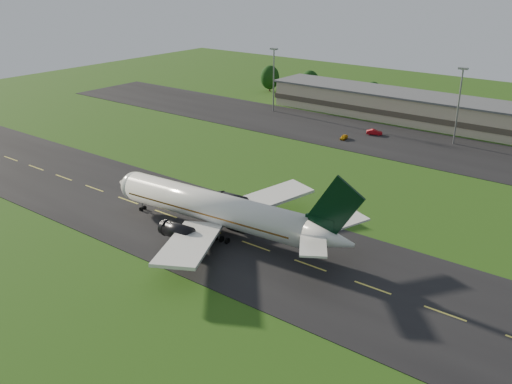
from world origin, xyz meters
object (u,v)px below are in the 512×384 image
Objects in this scene: light_mast_west at (274,72)px; light_mast_centre at (459,97)px; service_vehicle_a at (344,137)px; service_vehicle_b at (374,132)px; terminal at (480,118)px; airliner at (217,209)px.

light_mast_west and light_mast_centre have the same top height.
service_vehicle_a is 10.27m from service_vehicle_b.
terminal is 32.78× the size of service_vehicle_b.
service_vehicle_b is at bearing 54.21° from service_vehicle_a.
service_vehicle_b is (4.55, 9.21, 0.14)m from service_vehicle_a.
terminal is 41.63× the size of service_vehicle_a.
airliner is at bearing -99.68° from light_mast_centre.
service_vehicle_a is at bearing -150.44° from light_mast_centre.
light_mast_centre reaches higher than service_vehicle_b.
light_mast_west is 41.29m from service_vehicle_b.
light_mast_west is at bearing 57.89° from service_vehicle_b.
airliner is 97.29m from terminal.
light_mast_west is 39.40m from service_vehicle_a.
service_vehicle_a is 0.79× the size of service_vehicle_b.
terminal is 30.97m from service_vehicle_b.
service_vehicle_a is at bearing 95.51° from airliner.
airliner is 92.76m from light_mast_west.
light_mast_centre is (-1.40, -16.18, 8.75)m from terminal.
airliner is 0.35× the size of terminal.
light_mast_west is 1.00× the size of light_mast_centre.
terminal is at bearing 85.05° from light_mast_centre.
terminal is 40.75m from service_vehicle_a.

